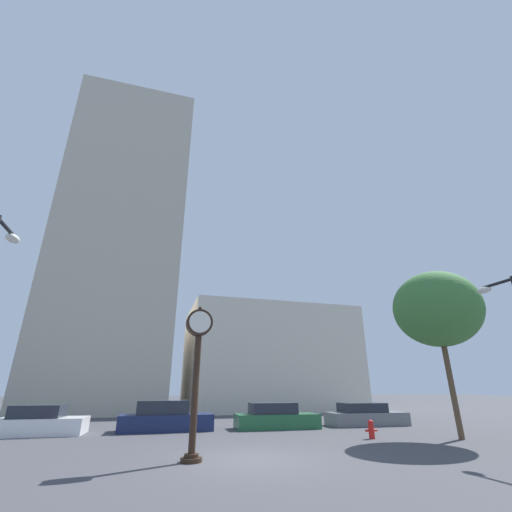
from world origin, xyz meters
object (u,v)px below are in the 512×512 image
at_px(car_white, 40,422).
at_px(car_navy, 165,418).
at_px(car_grey, 365,416).
at_px(street_clock, 197,358).
at_px(car_green, 276,418).
at_px(bare_tree, 437,309).
at_px(fire_hydrant_near, 371,429).

relative_size(car_white, car_navy, 0.85).
height_order(car_navy, car_grey, car_navy).
height_order(street_clock, car_green, street_clock).
height_order(street_clock, bare_tree, bare_tree).
xyz_separation_m(car_grey, fire_hydrant_near, (-2.90, -4.90, -0.13)).
bearing_deg(fire_hydrant_near, car_grey, 59.44).
xyz_separation_m(car_white, car_navy, (5.61, 0.05, 0.06)).
xyz_separation_m(car_white, car_green, (11.33, -0.46, -0.00)).
xyz_separation_m(car_green, car_grey, (5.53, 0.08, -0.03)).
distance_m(car_white, car_navy, 5.61).
relative_size(car_white, car_green, 0.87).
bearing_deg(car_navy, car_grey, -1.59).
distance_m(car_navy, car_green, 5.74).
relative_size(car_grey, fire_hydrant_near, 6.35).
height_order(car_navy, car_green, car_navy).
relative_size(car_grey, bare_tree, 0.64).
xyz_separation_m(street_clock, car_grey, (10.80, 7.73, -2.40)).
height_order(car_navy, bare_tree, bare_tree).
bearing_deg(bare_tree, street_clock, -172.03).
xyz_separation_m(car_navy, car_green, (5.72, -0.51, -0.06)).
bearing_deg(street_clock, car_green, 55.45).
relative_size(car_navy, car_green, 1.02).
relative_size(car_green, bare_tree, 0.62).
bearing_deg(car_green, street_clock, -121.15).
bearing_deg(car_white, car_navy, 2.71).
xyz_separation_m(street_clock, car_white, (-6.06, 8.11, -2.37)).
height_order(car_navy, fire_hydrant_near, car_navy).
relative_size(fire_hydrant_near, bare_tree, 0.10).
xyz_separation_m(car_navy, bare_tree, (11.82, -6.57, 4.92)).
relative_size(street_clock, bare_tree, 0.62).
xyz_separation_m(car_green, fire_hydrant_near, (2.63, -4.82, -0.16)).
distance_m(street_clock, car_grey, 13.49).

